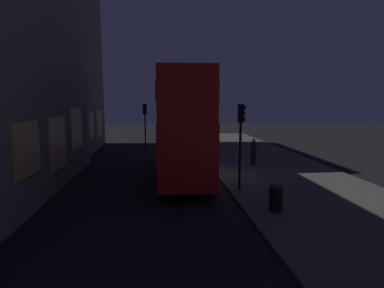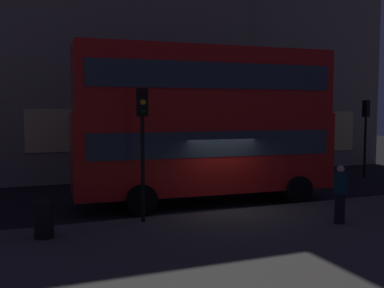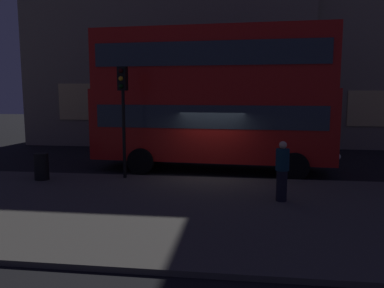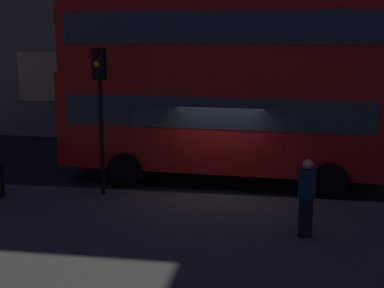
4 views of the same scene
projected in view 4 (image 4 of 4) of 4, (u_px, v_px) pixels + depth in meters
name	position (u px, v px, depth m)	size (l,w,h in m)	color
ground_plane	(219.00, 192.00, 15.55)	(80.00, 80.00, 0.00)	black
sidewalk_slab	(196.00, 248.00, 11.31)	(44.00, 7.59, 0.12)	#4C4944
double_decker_bus	(221.00, 79.00, 16.14)	(9.97, 3.28, 5.78)	red
traffic_light_near_kerb	(100.00, 91.00, 14.38)	(0.35, 0.38, 4.06)	black
pedestrian	(306.00, 197.00, 11.65)	(0.39, 0.39, 1.75)	black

